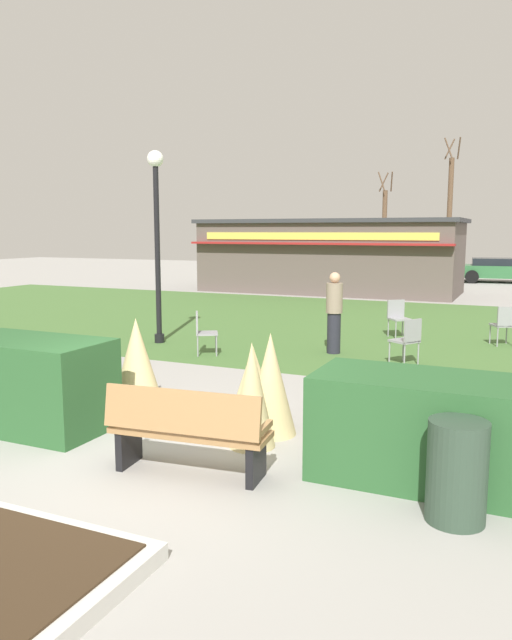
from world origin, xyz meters
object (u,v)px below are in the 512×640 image
object	(u,v)px
cafe_chair_east	(505,322)
cafe_chair_north	(398,315)
cafe_chair_west	(408,338)
tree_left_bg	(449,215)
park_bench	(187,431)
lamppost_mid	(157,224)
parked_car_west_slot	(387,267)
tree_right_bg	(384,229)
trash_bin	(457,471)
food_kiosk	(330,256)
cafe_chair_center	(202,329)
parked_car_center_slot	(499,269)
person_strolling	(334,312)

from	to	relation	value
cafe_chair_east	cafe_chair_north	size ratio (longest dim) A/B	1.00
cafe_chair_west	tree_left_bg	world-z (taller)	tree_left_bg
cafe_chair_east	tree_left_bg	distance (m)	21.54
park_bench	cafe_chair_north	xyz separation A→B (m)	(0.30, 9.30, 0.05)
lamppost_mid	tree_left_bg	size ratio (longest dim) A/B	0.57
parked_car_west_slot	tree_right_bg	size ratio (longest dim) A/B	0.73
trash_bin	food_kiosk	bearing A→B (deg)	110.62
cafe_chair_center	trash_bin	bearing A→B (deg)	-44.18
tree_left_bg	tree_right_bg	distance (m)	4.04
parked_car_west_slot	tree_left_bg	xyz separation A→B (m)	(2.67, 3.03, 2.75)
parked_car_west_slot	parked_car_center_slot	distance (m)	5.52
trash_bin	food_kiosk	size ratio (longest dim) A/B	0.09
cafe_chair_north	parked_car_west_slot	world-z (taller)	parked_car_west_slot
lamppost_mid	tree_left_bg	world-z (taller)	tree_left_bg
food_kiosk	tree_left_bg	size ratio (longest dim) A/B	1.42
parked_car_west_slot	tree_right_bg	distance (m)	4.69
cafe_chair_east	cafe_chair_center	xyz separation A→B (m)	(-5.61, -3.60, 0.00)
food_kiosk	parked_car_center_slot	world-z (taller)	food_kiosk
cafe_chair_center	tree_right_bg	distance (m)	25.83
cafe_chair_center	parked_car_west_slot	xyz separation A→B (m)	(-0.88, 21.57, 0.12)
trash_bin	cafe_chair_center	xyz separation A→B (m)	(-5.58, 5.42, 0.07)
person_strolling	parked_car_center_slot	size ratio (longest dim) A/B	0.39
person_strolling	food_kiosk	bearing A→B (deg)	-28.68
lamppost_mid	cafe_chair_west	bearing A→B (deg)	-0.31
trash_bin	cafe_chair_west	xyz separation A→B (m)	(-1.56, 6.19, 0.07)
parked_car_center_slot	tree_right_bg	xyz separation A→B (m)	(-6.66, 4.10, 1.97)
trash_bin	cafe_chair_north	bearing A→B (deg)	104.34
person_strolling	tree_right_bg	distance (m)	24.86
cafe_chair_west	cafe_chair_north	bearing A→B (deg)	104.74
person_strolling	parked_car_center_slot	bearing A→B (deg)	-52.89
cafe_chair_north	lamppost_mid	bearing A→B (deg)	-148.10
park_bench	parked_car_center_slot	distance (m)	27.13
lamppost_mid	cafe_chair_west	size ratio (longest dim) A/B	4.80
trash_bin	person_strolling	distance (m)	7.41
person_strolling	parked_car_center_slot	world-z (taller)	person_strolling
lamppost_mid	parked_car_center_slot	bearing A→B (deg)	73.35
parked_car_west_slot	cafe_chair_west	bearing A→B (deg)	-76.75
park_bench	tree_right_bg	world-z (taller)	tree_right_bg
lamppost_mid	person_strolling	bearing A→B (deg)	6.73
parked_car_center_slot	tree_left_bg	world-z (taller)	tree_left_bg
cafe_chair_west	parked_car_center_slot	world-z (taller)	parked_car_center_slot
cafe_chair_west	cafe_chair_center	distance (m)	4.09
lamppost_mid	person_strolling	xyz separation A→B (m)	(3.98, 0.47, -1.82)
cafe_chair_west	parked_car_west_slot	bearing A→B (deg)	103.25
cafe_chair_west	cafe_chair_east	size ratio (longest dim) A/B	1.00
person_strolling	parked_car_west_slot	distance (m)	20.57
cafe_chair_east	cafe_chair_north	distance (m)	2.39
lamppost_mid	cafe_chair_west	distance (m)	5.99
cafe_chair_north	person_strolling	world-z (taller)	person_strolling
tree_right_bg	food_kiosk	bearing A→B (deg)	-88.03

